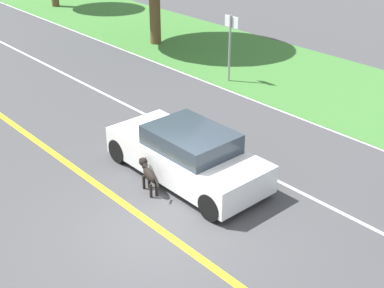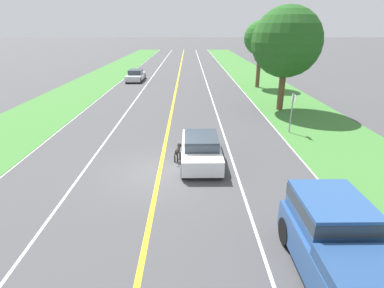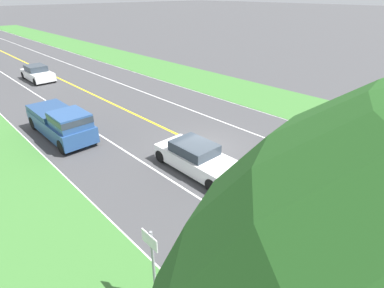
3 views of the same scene
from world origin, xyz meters
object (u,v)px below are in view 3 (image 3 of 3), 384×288
pickup_truck (62,122)px  street_sign (152,258)px  ego_car (196,157)px  dog (214,153)px  car_trailing_near (37,73)px

pickup_truck → street_sign: size_ratio=2.28×
ego_car → dog: (-1.14, 0.13, -0.15)m
ego_car → car_trailing_near: bearing=-90.6°
car_trailing_near → street_sign: street_sign is taller
dog → pickup_truck: pickup_truck is taller
street_sign → ego_car: bearing=-143.8°
car_trailing_near → dog: bearing=92.3°
ego_car → dog: bearing=173.5°
dog → street_sign: bearing=45.0°
ego_car → car_trailing_near: size_ratio=1.02×
pickup_truck → dog: bearing=118.2°
car_trailing_near → street_sign: 27.34m
pickup_truck → street_sign: street_sign is taller
dog → car_trailing_near: car_trailing_near is taller
car_trailing_near → street_sign: (5.96, 26.67, 0.88)m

